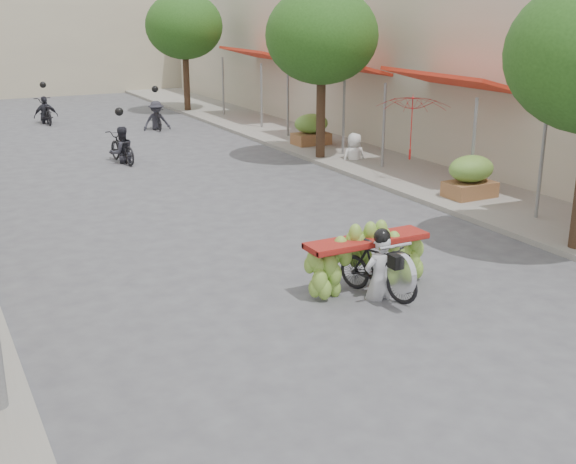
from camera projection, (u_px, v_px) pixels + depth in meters
The scene contains 14 objects.
ground at pixel (521, 422), 8.45m from camera, with size 120.00×120.00×0.00m, color #535358.
sidewalk_right at pixel (346, 149), 24.20m from camera, with size 4.00×60.00×0.12m, color gray.
shophouse_row_right at pixel (488, 56), 24.69m from camera, with size 9.77×40.00×6.00m.
far_building at pixel (16, 27), 39.50m from camera, with size 20.00×6.00×7.00m, color #BDB295.
street_tree_mid at pixel (322, 36), 21.53m from camera, with size 3.40×3.40×5.25m.
street_tree_far at pixel (184, 26), 31.67m from camera, with size 3.40×3.40×5.25m.
produce_crate_mid at pixel (471, 173), 17.74m from camera, with size 1.20×0.88×1.16m.
produce_crate_far at pixel (311, 127), 24.50m from camera, with size 1.20×0.88×1.16m.
banana_motorbike at pixel (374, 255), 12.03m from camera, with size 2.21×1.82×2.01m.
market_umbrella at pixel (414, 94), 18.66m from camera, with size 2.23×2.23×1.74m.
pedestrian at pixel (355, 133), 22.06m from camera, with size 0.84×0.54×1.62m.
bg_motorbike_a at pixel (121, 139), 22.14m from camera, with size 0.84×1.73×1.95m.
bg_motorbike_b at pixel (156, 107), 27.98m from camera, with size 1.09×1.53×1.95m.
bg_motorbike_c at pixel (45, 105), 29.50m from camera, with size 0.98×1.81×1.95m.
Camera 1 is at (-5.85, -5.28, 4.67)m, focal length 45.00 mm.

